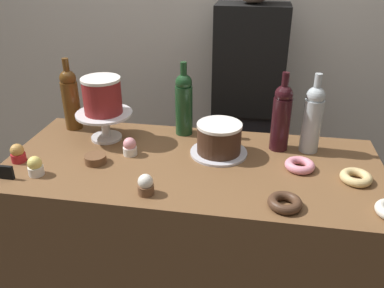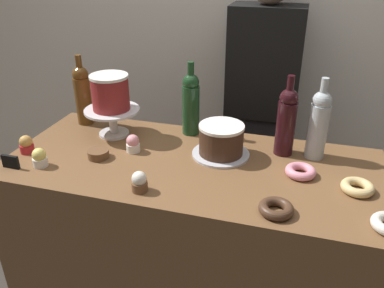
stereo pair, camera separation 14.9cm
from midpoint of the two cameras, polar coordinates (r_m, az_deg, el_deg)
The scene contains 20 objects.
back_wall at distance 2.24m, azimuth 2.12°, elevation 17.90°, with size 6.00×0.05×2.60m.
display_counter at distance 1.79m, azimuth -2.47°, elevation -15.24°, with size 1.46×0.65×0.89m.
cake_stand_pedestal at distance 1.74m, azimuth -14.95°, elevation 3.21°, with size 0.24×0.24×0.12m.
white_layer_cake at distance 1.70m, azimuth -15.40°, elevation 6.75°, with size 0.16×0.16×0.15m.
silver_serving_platter at distance 1.59m, azimuth 1.21°, elevation -1.30°, with size 0.23×0.23×0.01m.
chocolate_round_cake at distance 1.56m, azimuth 1.24°, elevation 0.85°, with size 0.18×0.18×0.12m.
wine_bottle_clear at distance 1.61m, azimuth 14.58°, elevation 3.61°, with size 0.08×0.08×0.33m.
wine_bottle_dark_red at distance 1.60m, azimuth 10.26°, elevation 3.91°, with size 0.08×0.08×0.33m.
wine_bottle_green at distance 1.72m, azimuth -3.70°, elevation 5.91°, with size 0.08×0.08×0.33m.
wine_bottle_amber at distance 1.87m, azimuth -19.43°, elevation 6.23°, with size 0.08×0.08×0.33m.
cupcake_vanilla at distance 1.35m, azimuth -9.94°, elevation -5.97°, with size 0.06×0.06×0.07m.
cupcake_lemon at distance 1.57m, azimuth -24.37°, elevation -3.05°, with size 0.06×0.06×0.07m.
cupcake_strawberry at distance 1.60m, azimuth -11.66°, elevation -0.48°, with size 0.06×0.06×0.07m.
cupcake_caramel at distance 1.70m, azimuth -26.32°, elevation -1.29°, with size 0.06×0.06×0.07m.
donut_pink at distance 1.51m, azimuth 12.68°, elevation -3.10°, with size 0.11×0.11×0.03m.
donut_glazed at distance 1.49m, azimuth 20.10°, elevation -4.65°, with size 0.11×0.11×0.03m.
donut_chocolate at distance 1.29m, azimuth 10.12°, elevation -8.48°, with size 0.11×0.11×0.03m.
cookie_stack at distance 1.58m, azimuth -16.47°, elevation -2.17°, with size 0.08×0.08×0.03m.
price_sign_chalkboard at distance 1.60m, azimuth -28.06°, elevation -3.70°, with size 0.07×0.01×0.05m.
barista_figure at distance 2.15m, azimuth 5.91°, elevation 4.59°, with size 0.36×0.22×1.60m.
Camera 1 is at (0.23, -1.32, 1.64)m, focal length 36.76 mm.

